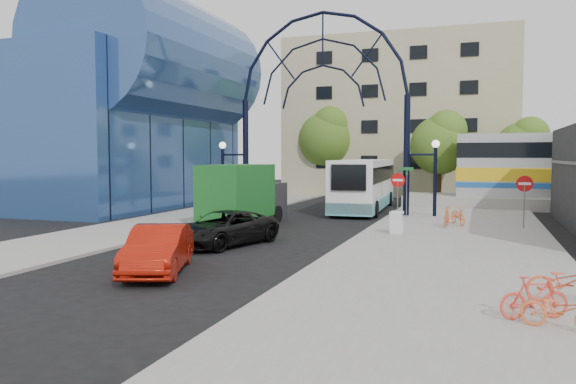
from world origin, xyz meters
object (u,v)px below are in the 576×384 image
at_px(black_suv, 224,228).
at_px(sandwich_board, 397,220).
at_px(city_bus, 364,184).
at_px(tree_north_c, 524,146).
at_px(bike_far_b, 534,298).
at_px(bike_far_c, 561,310).
at_px(tree_north_a, 441,142).
at_px(bike_near_b, 447,217).
at_px(do_not_enter_sign, 525,189).
at_px(tree_north_b, 328,136).
at_px(bike_near_a, 458,215).
at_px(stop_sign, 398,184).
at_px(gateway_arch, 323,71).
at_px(green_truck, 244,195).
at_px(bike_far_a, 567,282).
at_px(red_sedan, 158,249).
at_px(street_name_sign, 407,181).

bearing_deg(black_suv, sandwich_board, 52.77).
xyz_separation_m(sandwich_board, city_bus, (-3.72, 11.48, 0.97)).
height_order(sandwich_board, tree_north_c, tree_north_c).
xyz_separation_m(bike_far_b, bike_far_c, (0.43, -0.64, -0.06)).
relative_size(sandwich_board, tree_north_a, 0.14).
bearing_deg(bike_near_b, do_not_enter_sign, 13.50).
distance_m(tree_north_b, bike_far_c, 39.59).
height_order(tree_north_a, bike_near_a, tree_north_a).
bearing_deg(tree_north_c, stop_sign, -114.69).
bearing_deg(bike_near_a, city_bus, 109.62).
bearing_deg(sandwich_board, bike_near_b, 60.39).
bearing_deg(sandwich_board, city_bus, 107.94).
bearing_deg(tree_north_b, tree_north_c, -7.12).
bearing_deg(gateway_arch, tree_north_b, 103.68).
distance_m(tree_north_a, green_truck, 20.53).
height_order(bike_near_a, bike_far_b, bike_near_a).
xyz_separation_m(stop_sign, bike_far_b, (5.35, -17.98, -1.41)).
bearing_deg(bike_far_a, red_sedan, 77.10).
bearing_deg(bike_far_b, bike_near_a, -18.78).
relative_size(stop_sign, green_truck, 0.40).
xyz_separation_m(do_not_enter_sign, bike_far_c, (-0.42, -16.62, -1.46)).
relative_size(stop_sign, tree_north_a, 0.36).
height_order(tree_north_b, bike_far_c, tree_north_b).
xyz_separation_m(city_bus, bike_far_c, (8.70, -24.08, -1.19)).
distance_m(bike_near_b, bike_far_a, 14.07).
xyz_separation_m(green_truck, red_sedan, (2.16, -11.45, -0.83)).
distance_m(tree_north_b, bike_far_b, 38.83).
relative_size(stop_sign, bike_far_a, 1.36).
distance_m(stop_sign, do_not_enter_sign, 6.51).
bearing_deg(bike_far_c, do_not_enter_sign, 16.11).
relative_size(tree_north_a, bike_near_b, 4.34).
distance_m(green_truck, red_sedan, 11.68).
bearing_deg(tree_north_c, bike_far_b, -93.33).
bearing_deg(stop_sign, gateway_arch, 157.37).
height_order(do_not_enter_sign, bike_far_b, do_not_enter_sign).
distance_m(stop_sign, bike_near_b, 4.04).
distance_m(street_name_sign, bike_far_c, 20.03).
bearing_deg(bike_near_a, tree_north_b, 99.93).
xyz_separation_m(bike_near_a, bike_near_b, (-0.50, -1.04, 0.00)).
height_order(stop_sign, bike_far_b, stop_sign).
height_order(black_suv, bike_near_b, black_suv).
distance_m(sandwich_board, bike_near_a, 5.05).
bearing_deg(bike_far_a, sandwich_board, 16.20).
bearing_deg(bike_far_c, bike_near_a, 26.10).
xyz_separation_m(tree_north_b, tree_north_c, (16.00, -2.00, -0.99)).
distance_m(tree_north_c, red_sedan, 34.38).
distance_m(green_truck, bike_far_c, 19.09).
distance_m(do_not_enter_sign, bike_far_c, 16.69).
bearing_deg(tree_north_a, gateway_arch, -117.17).
distance_m(street_name_sign, black_suv, 12.69).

